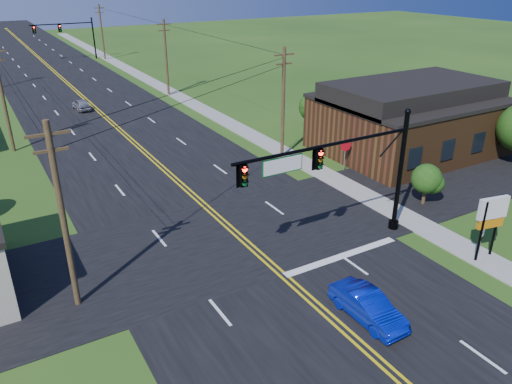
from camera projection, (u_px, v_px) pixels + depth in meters
ground at (375, 362)px, 20.14m from camera, size 260.00×260.00×0.00m
road_main at (85, 101)px, 59.48m from camera, size 16.00×220.00×0.04m
road_cross at (235, 236)px, 29.57m from camera, size 70.00×10.00×0.04m
sidewalk at (201, 108)px, 56.42m from camera, size 2.00×160.00×0.08m
signal_mast_main at (341, 170)px, 26.47m from camera, size 11.30×0.60×7.48m
signal_mast_far at (67, 33)px, 83.26m from camera, size 10.98×0.60×7.48m
brick_building at (408, 124)px, 42.52m from camera, size 14.20×11.20×4.70m
utility_pole_left_a at (63, 215)px, 21.70m from camera, size 1.80×0.28×9.00m
utility_pole_left_b at (3, 97)px, 41.37m from camera, size 1.80×0.28×9.00m
utility_pole_right_a at (283, 102)px, 40.01m from camera, size 1.80×0.28×9.00m
utility_pole_right_b at (166, 56)px, 60.47m from camera, size 1.80×0.28×9.00m
utility_pole_right_c at (102, 31)px, 84.08m from camera, size 1.80×0.28×9.00m
tree_right_back at (315, 107)px, 46.88m from camera, size 3.00×3.00×4.10m
shrub_corner at (427, 179)px, 32.82m from camera, size 2.00×2.00×2.86m
blue_car at (368, 307)px, 22.36m from camera, size 1.47×4.02×1.31m
distant_car at (81, 105)px, 55.38m from camera, size 1.60×3.63×1.21m
route_sign at (483, 233)px, 27.18m from camera, size 0.56×0.22×2.31m
stop_sign at (346, 149)px, 38.34m from camera, size 0.89×0.22×2.53m
pylon_sign at (492, 215)px, 26.26m from camera, size 1.80×0.59×3.66m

